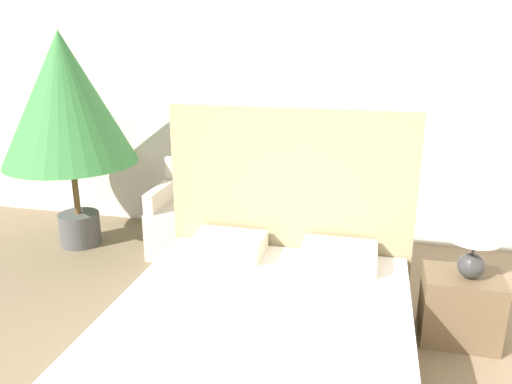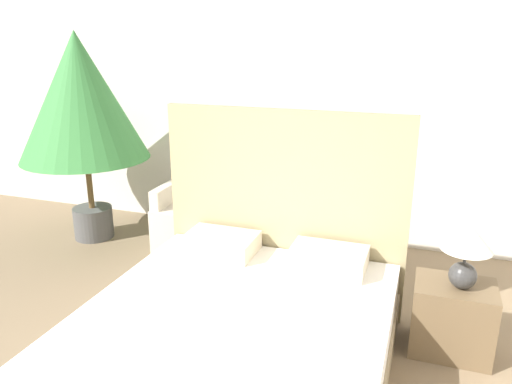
% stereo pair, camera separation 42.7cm
% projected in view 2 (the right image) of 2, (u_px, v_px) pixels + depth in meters
% --- Properties ---
extents(wall_back, '(10.00, 0.06, 2.90)m').
position_uv_depth(wall_back, '(287.00, 100.00, 5.16)').
color(wall_back, silver).
rests_on(wall_back, ground_plane).
extents(bed, '(1.90, 2.08, 1.58)m').
position_uv_depth(bed, '(241.00, 328.00, 3.20)').
color(bed, '#8C7A5B').
rests_on(bed, ground_plane).
extents(armchair_near_window_left, '(0.59, 0.67, 0.90)m').
position_uv_depth(armchair_near_window_left, '(192.00, 220.00, 5.07)').
color(armchair_near_window_left, beige).
rests_on(armchair_near_window_left, ground_plane).
extents(armchair_near_window_right, '(0.66, 0.73, 0.90)m').
position_uv_depth(armchair_near_window_right, '(280.00, 231.00, 4.77)').
color(armchair_near_window_right, beige).
rests_on(armchair_near_window_right, ground_plane).
extents(potted_palm, '(1.30, 1.30, 2.15)m').
position_uv_depth(potted_palm, '(81.00, 100.00, 4.98)').
color(potted_palm, '#4C4C4C').
rests_on(potted_palm, ground_plane).
extents(nightstand, '(0.53, 0.40, 0.50)m').
position_uv_depth(nightstand, '(452.00, 318.00, 3.40)').
color(nightstand, brown).
rests_on(nightstand, ground_plane).
extents(table_lamp, '(0.32, 0.32, 0.46)m').
position_uv_depth(table_lamp, '(467.00, 246.00, 3.20)').
color(table_lamp, '#333333').
rests_on(table_lamp, nightstand).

